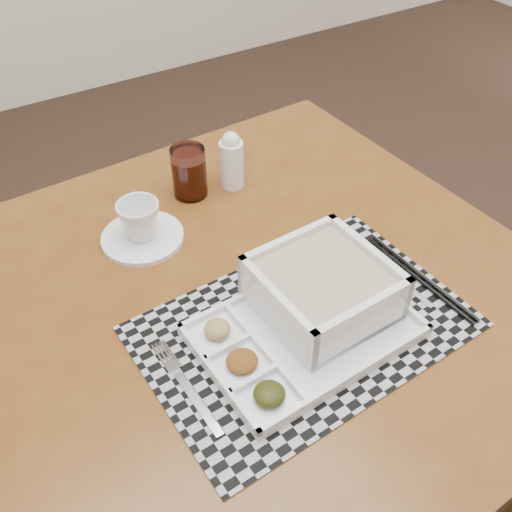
{
  "coord_description": "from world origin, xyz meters",
  "views": [
    {
      "loc": [
        -1.09,
        -0.34,
        1.39
      ],
      "look_at": [
        -0.76,
        0.21,
        0.79
      ],
      "focal_mm": 40.0,
      "sensor_mm": 36.0,
      "label": 1
    }
  ],
  "objects_px": {
    "serving_tray": "(316,301)",
    "dining_table": "(257,314)",
    "creamer_bottle": "(232,160)",
    "juice_glass": "(189,174)",
    "cup": "(140,220)"
  },
  "relations": [
    {
      "from": "serving_tray",
      "to": "dining_table",
      "type": "bearing_deg",
      "value": 109.59
    },
    {
      "from": "dining_table",
      "to": "creamer_bottle",
      "type": "distance_m",
      "value": 0.32
    },
    {
      "from": "serving_tray",
      "to": "creamer_bottle",
      "type": "xyz_separation_m",
      "value": [
        0.07,
        0.38,
        0.02
      ]
    },
    {
      "from": "serving_tray",
      "to": "cup",
      "type": "height_order",
      "value": "serving_tray"
    },
    {
      "from": "creamer_bottle",
      "to": "juice_glass",
      "type": "bearing_deg",
      "value": 168.69
    },
    {
      "from": "dining_table",
      "to": "serving_tray",
      "type": "height_order",
      "value": "serving_tray"
    },
    {
      "from": "cup",
      "to": "juice_glass",
      "type": "height_order",
      "value": "juice_glass"
    },
    {
      "from": "dining_table",
      "to": "cup",
      "type": "bearing_deg",
      "value": 119.27
    },
    {
      "from": "dining_table",
      "to": "cup",
      "type": "xyz_separation_m",
      "value": [
        -0.12,
        0.21,
        0.12
      ]
    },
    {
      "from": "cup",
      "to": "creamer_bottle",
      "type": "xyz_separation_m",
      "value": [
        0.22,
        0.06,
        0.01
      ]
    },
    {
      "from": "dining_table",
      "to": "juice_glass",
      "type": "bearing_deg",
      "value": 85.66
    },
    {
      "from": "dining_table",
      "to": "juice_glass",
      "type": "height_order",
      "value": "juice_glass"
    },
    {
      "from": "juice_glass",
      "to": "cup",
      "type": "bearing_deg",
      "value": -149.94
    },
    {
      "from": "cup",
      "to": "creamer_bottle",
      "type": "bearing_deg",
      "value": 32.01
    },
    {
      "from": "cup",
      "to": "juice_glass",
      "type": "relative_size",
      "value": 0.75
    }
  ]
}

